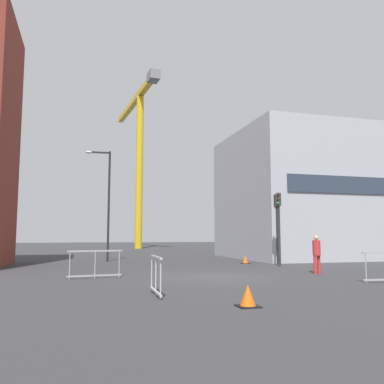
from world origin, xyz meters
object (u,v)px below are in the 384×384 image
Objects in this scene: traffic_light_corner at (231,225)px; pedestrian_walking at (317,251)px; traffic_light_near at (279,217)px; traffic_light_island at (277,217)px; streetlamp_tall at (106,196)px; construction_crane at (139,139)px; traffic_cone_orange at (248,297)px; traffic_cone_by_barrier at (245,260)px.

pedestrian_walking is (-1.24, -13.58, -1.49)m from traffic_light_corner.
traffic_light_island is (0.82, 1.81, 0.07)m from traffic_light_near.
streetlamp_tall is 4.31× the size of pedestrian_walking.
construction_crane reaches higher than traffic_cone_orange.
traffic_light_near reaches higher than pedestrian_walking.
traffic_light_corner is 21.72m from traffic_cone_orange.
pedestrian_walking is at bearing -95.26° from traffic_light_near.
traffic_light_island is at bearing -81.73° from construction_crane.
traffic_cone_by_barrier is (-0.97, 2.43, -2.45)m from traffic_light_near.
traffic_light_island is at bearing 59.71° from traffic_cone_orange.
traffic_cone_by_barrier is (7.89, -4.19, -3.97)m from streetlamp_tall.
streetlamp_tall reaches higher than pedestrian_walking.
traffic_cone_orange reaches higher than traffic_cone_by_barrier.
traffic_light_island is 8.51× the size of traffic_cone_by_barrier.
traffic_light_island reaches higher than traffic_cone_orange.
pedestrian_walking is at bearing -51.65° from streetlamp_tall.
traffic_cone_by_barrier is at bearing 161.05° from traffic_light_island.
streetlamp_tall reaches higher than traffic_light_corner.
traffic_cone_by_barrier is at bearing 95.21° from pedestrian_walking.
construction_crane is at bearing 77.59° from streetlamp_tall.
construction_crane reaches higher than traffic_light_near.
traffic_light_island is 3.15m from traffic_cone_by_barrier.
traffic_light_near is 8.27× the size of traffic_cone_by_barrier.
traffic_cone_orange is at bearing -94.23° from construction_crane.
traffic_cone_by_barrier is at bearing -85.08° from construction_crane.
traffic_light_near is at bearing -83.69° from construction_crane.
construction_crane is 37.82m from pedestrian_walking.
construction_crane is 31.82m from traffic_light_island.
traffic_cone_orange is at bearing -110.07° from traffic_light_corner.
traffic_light_island is (9.68, -4.80, -1.45)m from streetlamp_tall.
streetlamp_tall is 13.86× the size of traffic_cone_orange.
traffic_light_island is 6.29m from pedestrian_walking.
traffic_light_near reaches higher than traffic_cone_by_barrier.
construction_crane is 25.05m from traffic_light_corner.
traffic_light_corner is at bearing 89.71° from traffic_light_island.
traffic_light_corner is at bearing 69.93° from traffic_cone_orange.
streetlamp_tall is (-5.41, -24.59, -9.97)m from construction_crane.
pedestrian_walking reaches higher than traffic_cone_orange.
traffic_light_near reaches higher than traffic_light_corner.
pedestrian_walking is (3.07, -35.31, -13.20)m from construction_crane.
traffic_light_island is at bearing -90.29° from traffic_light_corner.
traffic_light_near is 3.58m from traffic_cone_by_barrier.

